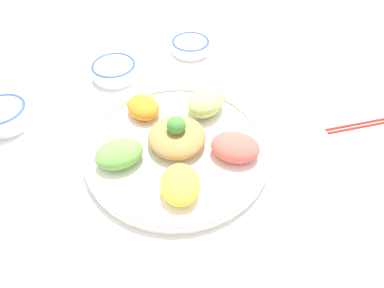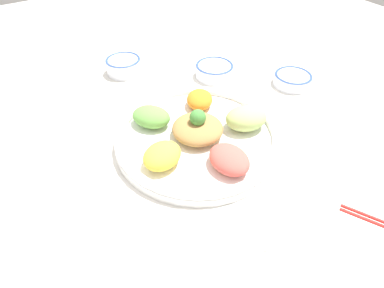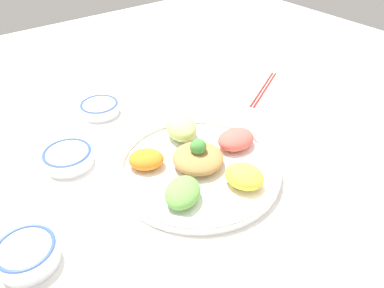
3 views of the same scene
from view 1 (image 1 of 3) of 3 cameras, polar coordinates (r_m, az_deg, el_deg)
name	(u,v)px [view 1 (image 1 of 3)]	position (r m, az deg, el deg)	size (l,w,h in m)	color
ground_plane	(166,161)	(0.64, -4.66, -3.05)	(2.40, 2.40, 0.00)	white
salad_platter	(178,142)	(0.64, -2.51, 0.32)	(0.37, 0.37, 0.09)	white
sauce_bowl_red	(114,70)	(0.85, -13.65, 12.72)	(0.11, 0.11, 0.04)	white
rice_bowl_blue	(4,115)	(0.80, -30.48, 4.45)	(0.10, 0.10, 0.05)	white
sauce_bowl_dark	(191,45)	(0.93, -0.26, 17.13)	(0.11, 0.11, 0.03)	white
chopsticks_pair_near	(377,121)	(0.82, 29.99, 3.49)	(0.22, 0.13, 0.01)	red
serving_spoon_extra	(327,201)	(0.63, 22.88, -9.31)	(0.11, 0.11, 0.01)	beige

